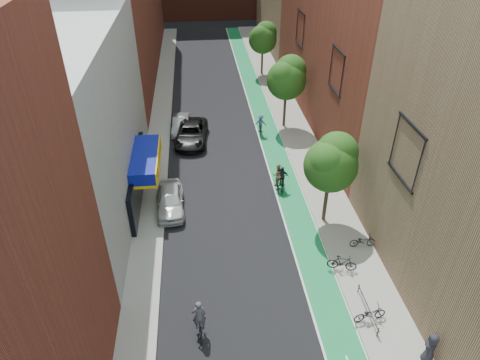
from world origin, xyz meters
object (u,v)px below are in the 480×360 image
object	(u,v)px
parked_car_white	(170,200)
cyclist_lane_mid	(282,182)
parked_car_black	(191,133)
cyclist_lead	(199,323)
pedestrian	(430,348)
parked_car_silver	(181,124)
cyclist_lane_far	(261,126)
cyclist_lane_near	(278,179)

from	to	relation	value
parked_car_white	cyclist_lane_mid	bearing A→B (deg)	8.54
parked_car_white	parked_car_black	bearing A→B (deg)	78.90
cyclist_lead	parked_car_black	bearing A→B (deg)	-93.10
cyclist_lane_mid	pedestrian	size ratio (longest dim) A/B	1.10
parked_car_white	pedestrian	bearing A→B (deg)	-48.99
parked_car_black	parked_car_silver	world-z (taller)	parked_car_black
cyclist_lane_mid	cyclist_lane_far	bearing A→B (deg)	-76.46
parked_car_black	cyclist_lead	size ratio (longest dim) A/B	2.53
parked_car_black	cyclist_lane_far	world-z (taller)	cyclist_lane_far
parked_car_black	cyclist_lane_mid	xyz separation A→B (m)	(6.56, -8.19, -0.09)
parked_car_black	cyclist_lane_far	distance (m)	6.27
cyclist_lead	pedestrian	world-z (taller)	cyclist_lead
parked_car_white	parked_car_black	distance (m)	9.81
parked_car_black	parked_car_silver	size ratio (longest dim) A/B	1.39
cyclist_lead	cyclist_lane_near	size ratio (longest dim) A/B	1.08
cyclist_lead	parked_car_white	bearing A→B (deg)	-84.13
parked_car_black	cyclist_lane_mid	distance (m)	10.49
parked_car_black	cyclist_lane_near	bearing A→B (deg)	-46.22
parked_car_black	pedestrian	bearing A→B (deg)	-59.12
parked_car_black	parked_car_silver	xyz separation A→B (m)	(-0.94, 2.09, -0.12)
cyclist_lane_far	cyclist_lane_mid	bearing A→B (deg)	101.03
parked_car_silver	pedestrian	world-z (taller)	pedestrian
cyclist_lane_mid	cyclist_lane_far	xyz separation A→B (m)	(-0.32, 8.83, 0.14)
cyclist_lane_mid	parked_car_white	bearing A→B (deg)	21.95
cyclist_lane_far	pedestrian	world-z (taller)	pedestrian
parked_car_white	cyclist_lead	distance (m)	10.53
cyclist_lane_near	cyclist_lane_mid	xyz separation A→B (m)	(0.32, -0.18, -0.18)
parked_car_black	cyclist_lane_near	distance (m)	10.15
pedestrian	cyclist_lane_mid	bearing A→B (deg)	-141.40
cyclist_lane_far	pedestrian	bearing A→B (deg)	109.59
parked_car_white	parked_car_silver	bearing A→B (deg)	85.03
parked_car_black	cyclist_lead	bearing A→B (deg)	-83.66
parked_car_white	pedestrian	size ratio (longest dim) A/B	2.53
parked_car_white	cyclist_lane_far	xyz separation A→B (m)	(7.80, 10.33, 0.06)
cyclist_lane_near	pedestrian	bearing A→B (deg)	110.56
cyclist_lead	pedestrian	bearing A→B (deg)	161.88
parked_car_silver	pedestrian	size ratio (longest dim) A/B	2.26
cyclist_lane_far	cyclist_lane_near	bearing A→B (deg)	98.96
parked_car_white	cyclist_lane_near	xyz separation A→B (m)	(7.80, 1.68, 0.10)
cyclist_lane_far	pedestrian	xyz separation A→B (m)	(4.40, -23.44, 0.21)
parked_car_black	cyclist_lead	distance (m)	20.08
pedestrian	cyclist_lane_far	bearing A→B (deg)	-146.37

